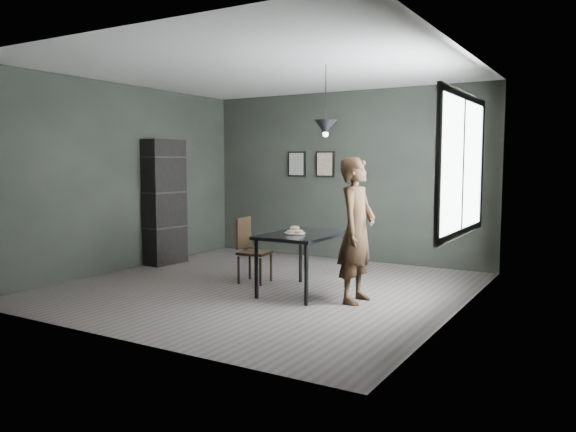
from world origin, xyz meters
The scene contains 13 objects.
ground centered at (0.00, 0.00, 0.00)m, with size 5.00×5.00×0.00m, color #3B3633.
back_wall centered at (0.00, 2.50, 1.40)m, with size 5.00×0.10×2.80m, color black.
ceiling centered at (0.00, 0.00, 2.80)m, with size 5.00×5.00×0.02m.
window_assembly centered at (2.47, 0.20, 1.60)m, with size 0.04×1.96×1.56m.
cafe_table centered at (0.60, 0.00, 0.67)m, with size 0.80×1.20×0.75m.
white_plate centered at (0.55, -0.12, 0.76)m, with size 0.23×0.23×0.01m, color silver.
donut_pile centered at (0.55, -0.12, 0.79)m, with size 0.20×0.21×0.09m.
woman centered at (1.36, -0.09, 0.85)m, with size 0.62×0.41×1.69m, color black.
wood_chair centered at (-0.33, 0.18, 0.50)m, with size 0.43×0.43×0.88m.
shelf_unit centered at (-2.32, 0.65, 0.99)m, with size 0.38×0.66×1.99m, color black.
pendant_lamp centered at (0.85, 0.10, 2.05)m, with size 0.28×0.28×0.86m.
framed_print_left centered at (-0.90, 2.47, 1.60)m, with size 0.34×0.04×0.44m.
framed_print_right centered at (-0.35, 2.47, 1.60)m, with size 0.34×0.04×0.44m.
Camera 1 is at (3.95, -6.05, 1.63)m, focal length 35.00 mm.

